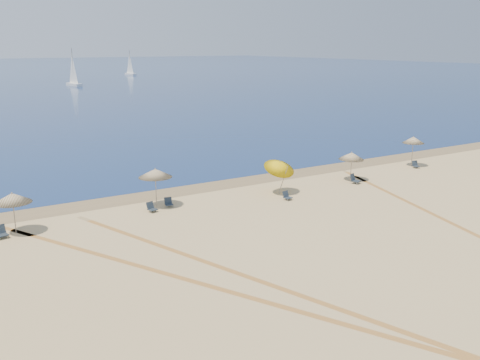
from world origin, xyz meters
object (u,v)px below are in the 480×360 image
object	(u,v)px
chair_1	(1,232)
chair_6	(416,165)
umbrella_5	(413,140)
chair_2	(151,207)
chair_4	(287,196)
umbrella_2	(155,173)
umbrella_3	(280,166)
chair_3	(169,203)
sailboat_2	(73,75)
umbrella_1	(12,198)
umbrella_4	(352,156)
chair_5	(354,179)
sailboat_1	(130,68)

from	to	relation	value
chair_1	chair_6	distance (m)	33.21
umbrella_5	chair_6	bearing A→B (deg)	-110.58
umbrella_5	chair_2	size ratio (longest dim) A/B	3.73
chair_1	chair_4	size ratio (longest dim) A/B	1.22
chair_2	chair_6	world-z (taller)	chair_2
chair_4	umbrella_2	bearing A→B (deg)	150.02
umbrella_3	umbrella_5	distance (m)	15.11
chair_2	chair_3	xyz separation A→B (m)	(1.40, 0.49, -0.01)
chair_4	sailboat_2	distance (m)	112.05
umbrella_5	chair_6	size ratio (longest dim) A/B	3.82
chair_3	sailboat_2	distance (m)	110.51
chair_1	umbrella_1	bearing A→B (deg)	14.78
umbrella_4	umbrella_5	bearing A→B (deg)	7.04
umbrella_5	sailboat_2	size ratio (longest dim) A/B	0.28
chair_1	chair_4	bearing A→B (deg)	-18.38
chair_5	sailboat_1	bearing A→B (deg)	53.96
chair_5	sailboat_2	distance (m)	110.51
chair_1	sailboat_1	world-z (taller)	sailboat_1
umbrella_1	chair_2	distance (m)	8.28
umbrella_3	umbrella_5	world-z (taller)	umbrella_3
umbrella_4	chair_2	size ratio (longest dim) A/B	3.21
chair_4	umbrella_5	bearing A→B (deg)	1.31
umbrella_2	chair_1	xyz separation A→B (m)	(-9.63, -1.01, -1.95)
umbrella_2	chair_5	distance (m)	15.65
umbrella_2	chair_3	distance (m)	2.15
chair_4	sailboat_1	bearing A→B (deg)	65.25
umbrella_3	umbrella_4	world-z (taller)	umbrella_3
chair_3	chair_4	xyz separation A→B (m)	(7.62, -2.78, 0.00)
umbrella_4	chair_1	distance (m)	25.45
umbrella_1	umbrella_4	xyz separation A→B (m)	(24.57, -0.81, -0.11)
chair_1	chair_6	bearing A→B (deg)	-11.53
umbrella_2	umbrella_3	xyz separation A→B (m)	(8.78, -1.64, -0.21)
umbrella_3	sailboat_1	size ratio (longest dim) A/B	0.33
umbrella_1	sailboat_1	xyz separation A→B (m)	(60.19, 148.57, 0.49)
chair_2	umbrella_1	bearing A→B (deg)	163.18
sailboat_2	umbrella_1	bearing A→B (deg)	-115.78
umbrella_2	chair_4	distance (m)	9.11
umbrella_2	chair_4	size ratio (longest dim) A/B	4.03
chair_1	chair_3	distance (m)	10.32
umbrella_4	chair_4	world-z (taller)	umbrella_4
umbrella_3	chair_4	distance (m)	2.43
umbrella_2	umbrella_3	bearing A→B (deg)	-10.57
umbrella_1	chair_3	distance (m)	9.66
umbrella_2	chair_2	xyz separation A→B (m)	(-0.73, -0.91, -1.99)
chair_4	sailboat_2	xyz separation A→B (m)	(13.70, 111.18, 2.59)
chair_3	umbrella_1	bearing A→B (deg)	-168.97
umbrella_4	chair_2	distance (m)	16.58
chair_4	chair_5	size ratio (longest dim) A/B	0.73
chair_3	chair_6	bearing A→B (deg)	8.24
chair_4	chair_5	bearing A→B (deg)	-1.56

